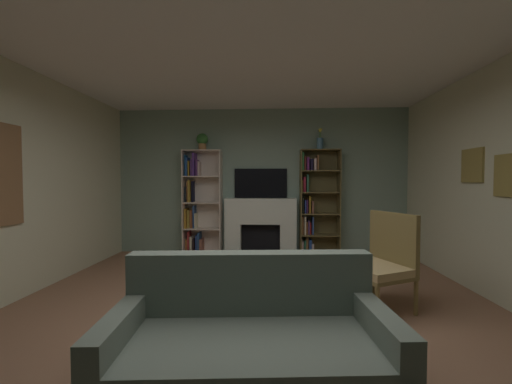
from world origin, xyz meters
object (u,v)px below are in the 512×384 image
(armchair, at_px, (381,260))
(tv, at_px, (261,183))
(potted_plant, at_px, (202,141))
(bookshelf_left, at_px, (198,205))
(bookshelf_right, at_px, (314,204))
(vase_with_flowers, at_px, (320,142))
(fireplace, at_px, (261,225))
(couch, at_px, (251,350))

(armchair, bearing_deg, tv, 120.22)
(armchair, bearing_deg, potted_plant, 137.37)
(potted_plant, bearing_deg, bookshelf_left, 158.09)
(tv, xyz_separation_m, armchair, (1.42, -2.44, -0.83))
(bookshelf_left, relative_size, bookshelf_right, 1.00)
(vase_with_flowers, bearing_deg, potted_plant, 179.98)
(fireplace, relative_size, potted_plant, 4.54)
(potted_plant, distance_m, vase_with_flowers, 2.20)
(tv, distance_m, potted_plant, 1.36)
(potted_plant, relative_size, couch, 0.17)
(fireplace, height_order, tv, tv)
(bookshelf_left, height_order, armchair, bookshelf_left)
(fireplace, relative_size, bookshelf_right, 0.73)
(vase_with_flowers, height_order, armchair, vase_with_flowers)
(potted_plant, relative_size, vase_with_flowers, 0.80)
(bookshelf_right, relative_size, vase_with_flowers, 5.01)
(fireplace, bearing_deg, bookshelf_right, 0.76)
(bookshelf_right, distance_m, couch, 3.97)
(potted_plant, xyz_separation_m, vase_with_flowers, (2.20, -0.00, -0.04))
(fireplace, bearing_deg, armchair, -58.70)
(fireplace, bearing_deg, tv, 90.00)
(bookshelf_left, relative_size, couch, 1.06)
(bookshelf_right, bearing_deg, tv, 175.00)
(vase_with_flowers, relative_size, armchair, 0.38)
(couch, bearing_deg, vase_with_flowers, 74.72)
(tv, distance_m, bookshelf_right, 1.08)
(bookshelf_left, relative_size, armchair, 1.90)
(fireplace, bearing_deg, vase_with_flowers, -1.00)
(bookshelf_right, bearing_deg, armchair, -80.08)
(tv, relative_size, armchair, 0.96)
(bookshelf_left, distance_m, vase_with_flowers, 2.57)
(tv, height_order, bookshelf_right, bookshelf_right)
(vase_with_flowers, xyz_separation_m, armchair, (0.32, -2.32, -1.60))
(couch, distance_m, armchair, 2.00)
(potted_plant, distance_m, armchair, 3.79)
(armchair, bearing_deg, vase_with_flowers, 97.92)
(bookshelf_right, bearing_deg, couch, -103.90)
(vase_with_flowers, bearing_deg, fireplace, 179.00)
(vase_with_flowers, distance_m, couch, 4.31)
(fireplace, xyz_separation_m, couch, (0.07, -3.78, -0.29))
(bookshelf_right, relative_size, armchair, 1.90)
(potted_plant, bearing_deg, fireplace, 0.96)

